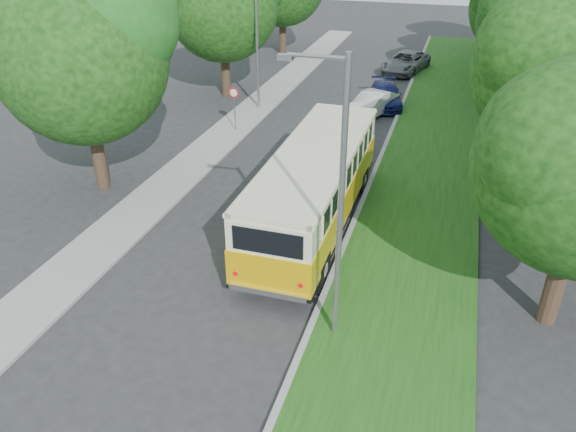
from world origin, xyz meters
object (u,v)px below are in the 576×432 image
(lamppost_far, at_px, (255,39))
(car_white, at_px, (371,104))
(vintage_bus, at_px, (314,189))
(car_grey, at_px, (406,62))
(car_silver, at_px, (339,142))
(car_blue, at_px, (386,95))
(lamppost_near, at_px, (337,199))

(lamppost_far, bearing_deg, car_white, 5.96)
(vintage_bus, xyz_separation_m, car_grey, (0.68, 23.75, -0.88))
(car_silver, distance_m, car_white, 6.45)
(car_blue, relative_size, car_grey, 0.86)
(lamppost_near, relative_size, lamppost_far, 1.07)
(lamppost_near, height_order, car_white, lamppost_near)
(car_grey, bearing_deg, car_white, -81.47)
(lamppost_far, height_order, car_white, lamppost_far)
(car_silver, height_order, car_white, car_silver)
(lamppost_far, relative_size, car_blue, 1.69)
(car_silver, bearing_deg, lamppost_near, -65.59)
(car_white, xyz_separation_m, car_blue, (0.52, 2.08, -0.03))
(car_white, height_order, car_blue, car_white)
(vintage_bus, relative_size, car_blue, 2.42)
(car_white, bearing_deg, lamppost_near, -61.94)
(car_white, bearing_deg, lamppost_far, -152.36)
(lamppost_far, distance_m, vintage_bus, 14.61)
(lamppost_far, xyz_separation_m, car_grey, (7.52, 11.09, -3.40))
(vintage_bus, height_order, car_blue, vintage_bus)
(lamppost_near, distance_m, car_blue, 21.67)
(vintage_bus, distance_m, car_blue, 15.48)
(lamppost_near, relative_size, vintage_bus, 0.74)
(car_silver, relative_size, car_white, 1.04)
(lamppost_far, bearing_deg, car_silver, -42.42)
(lamppost_far, distance_m, car_silver, 9.14)
(lamppost_near, xyz_separation_m, car_silver, (-2.64, 12.77, -3.64))
(vintage_bus, bearing_deg, car_white, 90.53)
(lamppost_near, distance_m, car_grey, 29.85)
(lamppost_far, distance_m, car_white, 7.62)
(car_silver, xyz_separation_m, car_white, (0.49, 6.43, -0.05))
(car_white, bearing_deg, car_silver, -72.66)
(car_blue, height_order, car_grey, car_grey)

